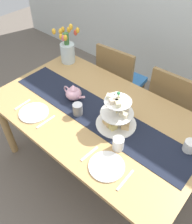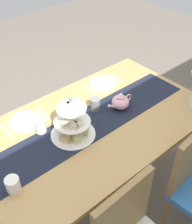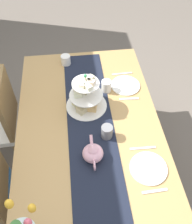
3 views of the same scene
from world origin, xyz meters
The scene contains 14 objects.
ground_plane centered at (0.00, 0.00, 0.00)m, with size 8.00×8.00×0.00m, color #6B6056.
dining_table centered at (0.00, 0.00, 0.64)m, with size 1.69×1.00×0.74m.
table_runner centered at (0.00, -0.01, 0.74)m, with size 1.59×0.32×0.00m, color black.
tiered_cake_stand centered at (0.19, 0.00, 0.83)m, with size 0.30×0.30×0.30m.
teapot centered at (-0.25, 0.00, 0.80)m, with size 0.24×0.13×0.14m.
cream_jug centered at (0.70, 0.13, 0.78)m, with size 0.08×0.08×0.09m, color white.
dinner_plate_left centered at (-0.36, -0.33, 0.74)m, with size 0.23×0.23×0.01m, color white.
fork_left centered at (-0.51, -0.33, 0.74)m, with size 0.02×0.15×0.01m, color silver.
knife_left centered at (-0.22, -0.33, 0.74)m, with size 0.01×0.17×0.01m, color silver.
dinner_plate_right centered at (0.37, -0.33, 0.74)m, with size 0.23×0.23×0.01m, color white.
fork_right centered at (0.22, -0.33, 0.74)m, with size 0.02×0.15×0.01m, color silver.
knife_right centered at (0.51, -0.33, 0.74)m, with size 0.01×0.17×0.01m, color silver.
mug_grey centered at (-0.10, -0.11, 0.79)m, with size 0.08×0.08×0.10m, color slate.
mug_white_text centered at (0.33, -0.17, 0.79)m, with size 0.08×0.08×0.10m, color white.
Camera 2 is at (0.96, 1.13, 2.06)m, focal length 45.13 mm.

